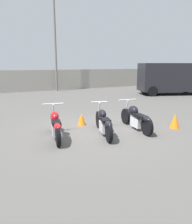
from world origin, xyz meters
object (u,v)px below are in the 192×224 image
light_pole_left (55,26)px  parked_van (171,77)px  motorcycle_slot_0 (56,126)px  traffic_cone_near (175,121)px  traffic_cone_far (82,119)px  motorcycle_slot_1 (104,123)px  motorcycle_slot_2 (136,118)px

light_pole_left → parked_van: bearing=-41.9°
motorcycle_slot_0 → traffic_cone_near: 4.09m
light_pole_left → traffic_cone_near: size_ratio=17.73×
traffic_cone_far → motorcycle_slot_0: bearing=-142.0°
light_pole_left → motorcycle_slot_0: light_pole_left is taller
light_pole_left → traffic_cone_far: size_ratio=20.38×
motorcycle_slot_1 → traffic_cone_far: (-0.16, 1.33, -0.17)m
motorcycle_slot_1 → parked_van: bearing=50.6°
motorcycle_slot_1 → traffic_cone_near: (2.55, -0.52, -0.14)m
motorcycle_slot_2 → traffic_cone_far: 1.96m
light_pole_left → traffic_cone_far: light_pole_left is taller
light_pole_left → motorcycle_slot_2: bearing=-95.4°
traffic_cone_far → motorcycle_slot_1: bearing=-83.1°
light_pole_left → motorcycle_slot_2: 13.03m
parked_van → traffic_cone_near: parked_van is taller
parked_van → traffic_cone_far: size_ratio=11.24×
motorcycle_slot_0 → traffic_cone_near: size_ratio=3.80×
light_pole_left → parked_van: size_ratio=1.81×
motorcycle_slot_0 → traffic_cone_far: (1.29, 1.01, -0.18)m
motorcycle_slot_2 → traffic_cone_near: (1.31, -0.49, -0.15)m
motorcycle_slot_2 → traffic_cone_far: size_ratio=4.59×
light_pole_left → traffic_cone_far: (-2.55, -10.71, -4.97)m
traffic_cone_near → motorcycle_slot_1: bearing=168.5°
light_pole_left → motorcycle_slot_0: (-3.84, -11.72, -4.79)m
light_pole_left → motorcycle_slot_1: size_ratio=4.45×
motorcycle_slot_1 → traffic_cone_near: bearing=5.9°
light_pole_left → traffic_cone_near: 13.49m
motorcycle_slot_0 → traffic_cone_far: motorcycle_slot_0 is taller
motorcycle_slot_0 → motorcycle_slot_2: bearing=4.8°
traffic_cone_near → traffic_cone_far: (-2.71, 1.85, -0.03)m
motorcycle_slot_1 → light_pole_left: bearing=96.2°
parked_van → motorcycle_slot_2: bearing=149.2°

